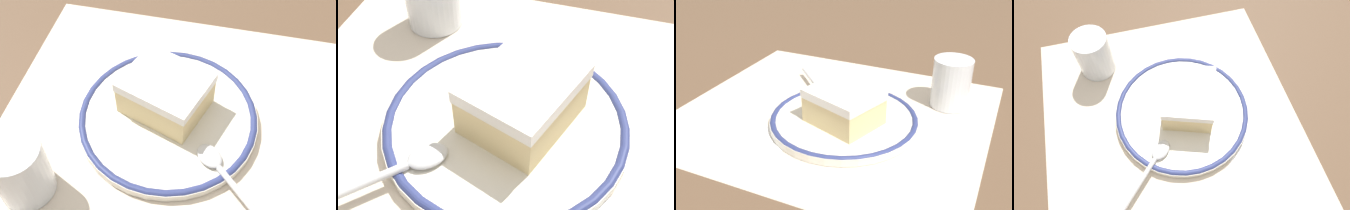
{
  "view_description": "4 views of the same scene",
  "coord_description": "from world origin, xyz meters",
  "views": [
    {
      "loc": [
        -0.04,
        0.29,
        0.43
      ],
      "look_at": [
        0.03,
        -0.02,
        0.03
      ],
      "focal_mm": 45.55,
      "sensor_mm": 36.0,
      "label": 1
    },
    {
      "loc": [
        -0.22,
        -0.09,
        0.31
      ],
      "look_at": [
        0.03,
        -0.02,
        0.03
      ],
      "focal_mm": 47.21,
      "sensor_mm": 36.0,
      "label": 2
    },
    {
      "loc": [
        0.24,
        -0.5,
        0.31
      ],
      "look_at": [
        0.03,
        -0.02,
        0.03
      ],
      "focal_mm": 43.38,
      "sensor_mm": 36.0,
      "label": 3
    },
    {
      "loc": [
        -0.2,
        0.04,
        0.46
      ],
      "look_at": [
        0.03,
        -0.02,
        0.03
      ],
      "focal_mm": 32.54,
      "sensor_mm": 36.0,
      "label": 4
    }
  ],
  "objects": [
    {
      "name": "ground_plane",
      "position": [
        0.0,
        0.0,
        0.0
      ],
      "size": [
        2.4,
        2.4,
        0.0
      ],
      "primitive_type": "plane",
      "color": "brown"
    },
    {
      "name": "placemat",
      "position": [
        0.0,
        0.0,
        0.0
      ],
      "size": [
        0.47,
        0.41,
        0.0
      ],
      "primitive_type": "cube",
      "color": "beige",
      "rests_on": "ground_plane"
    },
    {
      "name": "plate",
      "position": [
        0.03,
        -0.02,
        0.01
      ],
      "size": [
        0.22,
        0.22,
        0.01
      ],
      "color": "silver",
      "rests_on": "placemat"
    },
    {
      "name": "cake_slice",
      "position": [
        0.03,
        -0.03,
        0.04
      ],
      "size": [
        0.12,
        0.11,
        0.05
      ],
      "color": "beige",
      "rests_on": "plate"
    },
    {
      "name": "spoon",
      "position": [
        -0.05,
        0.05,
        0.02
      ],
      "size": [
        0.1,
        0.1,
        0.01
      ],
      "color": "silver",
      "rests_on": "plate"
    }
  ]
}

